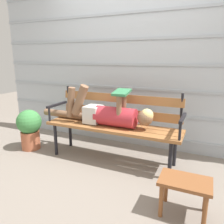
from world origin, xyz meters
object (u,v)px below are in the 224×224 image
(potted_plant, at_px, (30,127))
(footstool, at_px, (185,187))
(park_bench, at_px, (114,121))
(reclining_person, at_px, (106,113))

(potted_plant, bearing_deg, footstool, -13.26)
(park_bench, bearing_deg, reclining_person, -139.62)
(park_bench, xyz_separation_m, potted_plant, (-1.25, -0.23, -0.19))
(reclining_person, relative_size, potted_plant, 2.78)
(footstool, bearing_deg, potted_plant, 166.74)
(reclining_person, xyz_separation_m, potted_plant, (-1.17, -0.16, -0.30))
(park_bench, xyz_separation_m, reclining_person, (-0.08, -0.07, 0.11))
(park_bench, bearing_deg, potted_plant, -169.66)
(park_bench, height_order, potted_plant, park_bench)
(park_bench, bearing_deg, footstool, -37.47)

